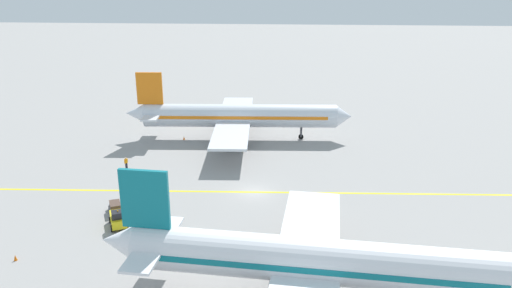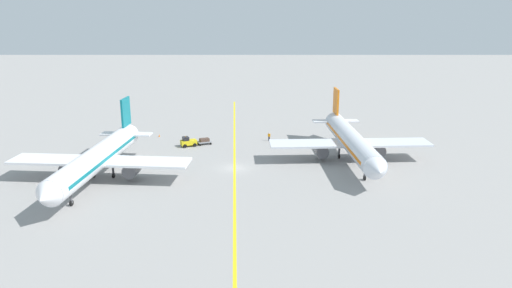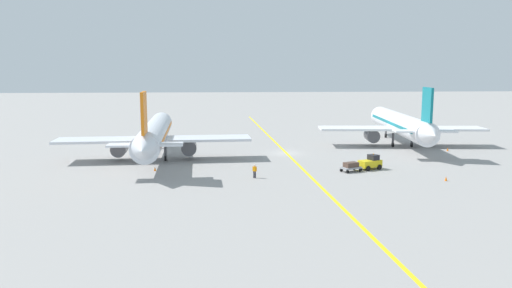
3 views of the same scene
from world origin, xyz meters
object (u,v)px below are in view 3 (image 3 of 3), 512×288
object	(u,v)px
baggage_tug_white	(371,163)
traffic_cone_near_nose	(155,169)
airplane_at_gate	(154,134)
traffic_cone_by_wingtip	(448,149)
ground_crew_worker	(255,171)
traffic_cone_mid_apron	(446,179)
baggage_cart_trailing	(351,166)
airplane_adjacent_stand	(401,124)

from	to	relation	value
baggage_tug_white	traffic_cone_near_nose	world-z (taller)	baggage_tug_white
airplane_at_gate	traffic_cone_by_wingtip	distance (m)	46.80
ground_crew_worker	traffic_cone_mid_apron	world-z (taller)	ground_crew_worker
ground_crew_worker	baggage_tug_white	bearing A→B (deg)	15.04
traffic_cone_by_wingtip	baggage_cart_trailing	bearing A→B (deg)	-143.03
baggage_tug_white	traffic_cone_near_nose	size ratio (longest dim) A/B	6.09
baggage_cart_trailing	ground_crew_worker	size ratio (longest dim) A/B	1.75
ground_crew_worker	traffic_cone_by_wingtip	bearing A→B (deg)	28.68
traffic_cone_near_nose	traffic_cone_mid_apron	xyz separation A→B (m)	(35.51, -8.32, 0.00)
ground_crew_worker	traffic_cone_mid_apron	size ratio (longest dim) A/B	3.05
baggage_tug_white	traffic_cone_mid_apron	bearing A→B (deg)	-46.54
traffic_cone_near_nose	traffic_cone_by_wingtip	xyz separation A→B (m)	(45.42, 12.69, 0.00)
airplane_adjacent_stand	baggage_tug_white	bearing A→B (deg)	-119.43
baggage_tug_white	traffic_cone_mid_apron	xyz separation A→B (m)	(6.99, -7.38, -0.63)
traffic_cone_by_wingtip	airplane_at_gate	bearing A→B (deg)	-174.77
airplane_at_gate	airplane_adjacent_stand	xyz separation A→B (m)	(40.70, 10.34, 0.00)
airplane_at_gate	baggage_tug_white	xyz separation A→B (m)	(29.58, -9.38, -2.81)
airplane_adjacent_stand	traffic_cone_by_wingtip	world-z (taller)	airplane_adjacent_stand
traffic_cone_near_nose	baggage_tug_white	bearing A→B (deg)	-1.90
traffic_cone_near_nose	traffic_cone_mid_apron	size ratio (longest dim) A/B	1.00
traffic_cone_by_wingtip	airplane_adjacent_stand	bearing A→B (deg)	133.51
airplane_adjacent_stand	baggage_cart_trailing	size ratio (longest dim) A/B	12.07
airplane_adjacent_stand	traffic_cone_by_wingtip	distance (m)	9.07
baggage_tug_white	ground_crew_worker	xyz separation A→B (m)	(-15.75, -4.23, 0.01)
traffic_cone_by_wingtip	traffic_cone_mid_apron	bearing A→B (deg)	-115.26
airplane_at_gate	traffic_cone_mid_apron	distance (m)	40.37
baggage_tug_white	ground_crew_worker	distance (m)	16.31
airplane_adjacent_stand	traffic_cone_by_wingtip	xyz separation A→B (m)	(5.78, -6.09, -3.43)
baggage_cart_trailing	traffic_cone_mid_apron	bearing A→B (deg)	-31.05
airplane_adjacent_stand	traffic_cone_by_wingtip	size ratio (longest dim) A/B	64.63
traffic_cone_near_nose	airplane_at_gate	bearing A→B (deg)	97.16
airplane_at_gate	traffic_cone_by_wingtip	xyz separation A→B (m)	(46.48, 4.25, -3.43)
baggage_cart_trailing	baggage_tug_white	bearing A→B (deg)	24.30
ground_crew_worker	traffic_cone_by_wingtip	xyz separation A→B (m)	(32.65, 17.86, -0.63)
ground_crew_worker	traffic_cone_by_wingtip	distance (m)	37.22
airplane_adjacent_stand	ground_crew_worker	world-z (taller)	airplane_adjacent_stand
baggage_cart_trailing	traffic_cone_near_nose	distance (m)	25.62
traffic_cone_mid_apron	baggage_tug_white	bearing A→B (deg)	133.46
baggage_tug_white	traffic_cone_near_nose	xyz separation A→B (m)	(-28.52, 0.94, -0.63)
airplane_adjacent_stand	baggage_cart_trailing	distance (m)	25.54
ground_crew_worker	traffic_cone_near_nose	distance (m)	13.79
airplane_adjacent_stand	ground_crew_worker	xyz separation A→B (m)	(-26.87, -23.95, -2.80)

